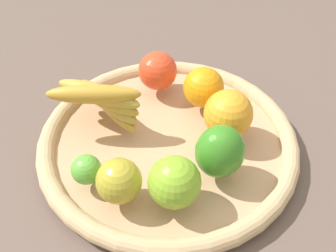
% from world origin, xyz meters
% --- Properties ---
extents(ground_plane, '(2.40, 2.40, 0.00)m').
position_xyz_m(ground_plane, '(0.00, 0.00, 0.00)').
color(ground_plane, brown).
rests_on(ground_plane, ground).
extents(basket, '(0.44, 0.44, 0.04)m').
position_xyz_m(basket, '(0.00, 0.00, 0.02)').
color(basket, tan).
rests_on(basket, ground_plane).
extents(banana_bunch, '(0.15, 0.16, 0.09)m').
position_xyz_m(banana_bunch, '(-0.05, -0.11, 0.08)').
color(banana_bunch, '#AF8A30').
rests_on(banana_bunch, basket).
extents(apple_2, '(0.10, 0.10, 0.07)m').
position_xyz_m(apple_2, '(-0.13, -0.01, 0.07)').
color(apple_2, red).
rests_on(apple_2, basket).
extents(bell_pepper, '(0.09, 0.09, 0.09)m').
position_xyz_m(bell_pepper, '(0.08, 0.07, 0.08)').
color(bell_pepper, '#357F1F').
rests_on(bell_pepper, basket).
extents(lime_0, '(0.05, 0.05, 0.05)m').
position_xyz_m(lime_0, '(0.09, -0.13, 0.06)').
color(lime_0, '#58A835').
rests_on(lime_0, basket).
extents(apple_1, '(0.09, 0.09, 0.07)m').
position_xyz_m(apple_1, '(0.12, -0.08, 0.07)').
color(apple_1, '#A59829').
rests_on(apple_1, basket).
extents(orange_0, '(0.09, 0.09, 0.07)m').
position_xyz_m(orange_0, '(-0.08, 0.07, 0.07)').
color(orange_0, orange).
rests_on(orange_0, basket).
extents(orange_1, '(0.09, 0.09, 0.08)m').
position_xyz_m(orange_1, '(0.00, 0.10, 0.08)').
color(orange_1, orange).
rests_on(orange_1, basket).
extents(apple_0, '(0.08, 0.08, 0.08)m').
position_xyz_m(apple_0, '(0.13, 0.00, 0.07)').
color(apple_0, '#7DAF29').
rests_on(apple_0, basket).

